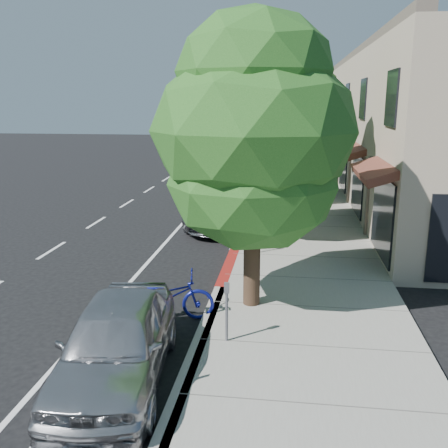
% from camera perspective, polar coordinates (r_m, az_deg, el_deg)
% --- Properties ---
extents(ground, '(120.00, 120.00, 0.00)m').
position_cam_1_polar(ground, '(14.28, 0.14, -6.30)').
color(ground, black).
rests_on(ground, ground).
extents(sidewalk, '(4.60, 56.00, 0.15)m').
position_cam_1_polar(sidewalk, '(21.84, 8.86, 0.90)').
color(sidewalk, gray).
rests_on(sidewalk, ground).
extents(curb, '(0.30, 56.00, 0.15)m').
position_cam_1_polar(curb, '(21.90, 2.84, 1.09)').
color(curb, '#9E998E').
rests_on(curb, ground).
extents(curb_red_segment, '(0.32, 4.00, 0.15)m').
position_cam_1_polar(curb_red_segment, '(15.19, 0.62, -4.74)').
color(curb_red_segment, maroon).
rests_on(curb_red_segment, ground).
extents(storefront_building, '(10.00, 36.00, 7.00)m').
position_cam_1_polar(storefront_building, '(32.29, 22.03, 10.39)').
color(storefront_building, tan).
rests_on(storefront_building, ground).
extents(street_tree_0, '(4.64, 4.64, 6.93)m').
position_cam_1_polar(street_tree_0, '(11.34, 3.41, 10.13)').
color(street_tree_0, black).
rests_on(street_tree_0, ground).
extents(street_tree_1, '(5.01, 5.01, 7.71)m').
position_cam_1_polar(street_tree_1, '(17.31, 4.94, 13.09)').
color(street_tree_1, black).
rests_on(street_tree_1, ground).
extents(street_tree_2, '(3.92, 3.92, 6.97)m').
position_cam_1_polar(street_tree_2, '(23.31, 5.65, 12.48)').
color(street_tree_2, black).
rests_on(street_tree_2, ground).
extents(street_tree_3, '(4.50, 4.50, 8.14)m').
position_cam_1_polar(street_tree_3, '(29.30, 6.12, 14.24)').
color(street_tree_3, black).
rests_on(street_tree_3, ground).
extents(street_tree_4, '(4.42, 4.42, 7.48)m').
position_cam_1_polar(street_tree_4, '(35.30, 6.38, 13.39)').
color(street_tree_4, black).
rests_on(street_tree_4, ground).
extents(street_tree_5, '(4.08, 4.08, 6.66)m').
position_cam_1_polar(street_tree_5, '(41.30, 6.56, 12.70)').
color(street_tree_5, black).
rests_on(street_tree_5, ground).
extents(cyclist, '(0.45, 0.65, 1.73)m').
position_cam_1_polar(cyclist, '(16.89, 1.01, -0.03)').
color(cyclist, silver).
rests_on(cyclist, ground).
extents(bicycle, '(2.26, 1.14, 1.14)m').
position_cam_1_polar(bicycle, '(11.63, -6.54, -8.23)').
color(bicycle, navy).
rests_on(bicycle, ground).
extents(silver_suv, '(3.54, 6.75, 1.81)m').
position_cam_1_polar(silver_suv, '(20.35, 1.12, 2.51)').
color(silver_suv, '#98989C').
rests_on(silver_suv, ground).
extents(dark_sedan, '(2.34, 5.29, 1.69)m').
position_cam_1_polar(dark_sedan, '(27.49, 1.90, 5.36)').
color(dark_sedan, black).
rests_on(dark_sedan, ground).
extents(white_pickup, '(2.89, 6.03, 1.70)m').
position_cam_1_polar(white_pickup, '(34.34, 0.93, 7.09)').
color(white_pickup, silver).
rests_on(white_pickup, ground).
extents(dark_suv_far, '(2.68, 5.32, 1.74)m').
position_cam_1_polar(dark_suv_far, '(35.21, 1.60, 7.29)').
color(dark_suv_far, black).
rests_on(dark_suv_far, ground).
extents(near_car_a, '(2.28, 4.63, 1.52)m').
position_cam_1_polar(near_car_a, '(9.32, -12.19, -13.04)').
color(near_car_a, '#ADADB2').
rests_on(near_car_a, ground).
extents(pedestrian, '(1.00, 0.95, 1.63)m').
position_cam_1_polar(pedestrian, '(21.51, 7.23, 3.17)').
color(pedestrian, black).
rests_on(pedestrian, sidewalk).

